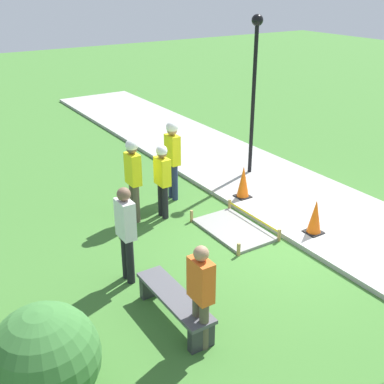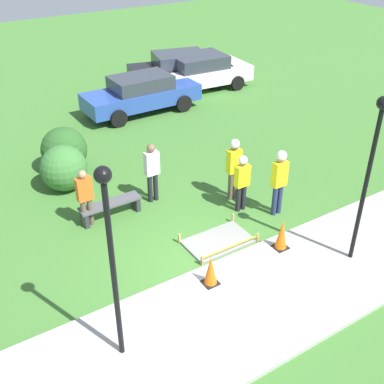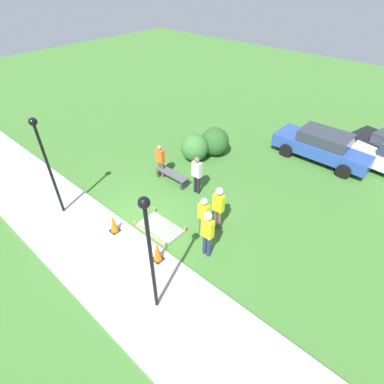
# 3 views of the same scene
# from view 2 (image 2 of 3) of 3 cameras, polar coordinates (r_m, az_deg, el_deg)

# --- Properties ---
(ground_plane) EXTENTS (60.00, 60.00, 0.00)m
(ground_plane) POSITION_cam_2_polar(r_m,az_deg,el_deg) (11.42, 1.52, -9.05)
(ground_plane) COLOR #3D702D
(sidewalk) EXTENTS (28.00, 3.05, 0.10)m
(sidewalk) POSITION_cam_2_polar(r_m,az_deg,el_deg) (10.49, 6.30, -13.35)
(sidewalk) COLOR #9E9E99
(sidewalk) RESTS_ON ground_plane
(wet_concrete_patch) EXTENTS (1.72, 1.08, 0.27)m
(wet_concrete_patch) POSITION_cam_2_polar(r_m,az_deg,el_deg) (12.20, 3.14, -5.86)
(wet_concrete_patch) COLOR gray
(wet_concrete_patch) RESTS_ON ground_plane
(traffic_cone_near_patch) EXTENTS (0.34, 0.34, 0.74)m
(traffic_cone_near_patch) POSITION_cam_2_polar(r_m,az_deg,el_deg) (10.66, 2.23, -9.26)
(traffic_cone_near_patch) COLOR black
(traffic_cone_near_patch) RESTS_ON sidewalk
(traffic_cone_far_patch) EXTENTS (0.34, 0.34, 0.78)m
(traffic_cone_far_patch) POSITION_cam_2_polar(r_m,az_deg,el_deg) (11.84, 10.59, -4.99)
(traffic_cone_far_patch) COLOR black
(traffic_cone_far_patch) RESTS_ON sidewalk
(park_bench) EXTENTS (1.70, 0.44, 0.46)m
(park_bench) POSITION_cam_2_polar(r_m,az_deg,el_deg) (13.15, -9.64, -1.72)
(park_bench) COLOR #2D2D33
(park_bench) RESTS_ON ground_plane
(worker_supervisor) EXTENTS (0.40, 0.27, 1.87)m
(worker_supervisor) POSITION_cam_2_polar(r_m,az_deg,el_deg) (13.44, 5.00, 3.37)
(worker_supervisor) COLOR brown
(worker_supervisor) RESTS_ON ground_plane
(worker_assistant) EXTENTS (0.40, 0.24, 1.67)m
(worker_assistant) POSITION_cam_2_polar(r_m,az_deg,el_deg) (13.00, 5.95, 1.56)
(worker_assistant) COLOR black
(worker_assistant) RESTS_ON ground_plane
(worker_trainee) EXTENTS (0.40, 0.28, 1.92)m
(worker_trainee) POSITION_cam_2_polar(r_m,az_deg,el_deg) (12.88, 10.33, 1.83)
(worker_trainee) COLOR navy
(worker_trainee) RESTS_ON ground_plane
(bystander_in_orange_shirt) EXTENTS (0.40, 0.22, 1.65)m
(bystander_in_orange_shirt) POSITION_cam_2_polar(r_m,az_deg,el_deg) (12.61, -12.57, -0.38)
(bystander_in_orange_shirt) COLOR brown
(bystander_in_orange_shirt) RESTS_ON ground_plane
(bystander_in_gray_shirt) EXTENTS (0.40, 0.23, 1.78)m
(bystander_in_gray_shirt) POSITION_cam_2_polar(r_m,az_deg,el_deg) (13.38, -4.77, 2.70)
(bystander_in_gray_shirt) COLOR black
(bystander_in_gray_shirt) RESTS_ON ground_plane
(lamppost_near) EXTENTS (0.28, 0.28, 4.00)m
(lamppost_near) POSITION_cam_2_polar(r_m,az_deg,el_deg) (10.85, 20.49, 3.66)
(lamppost_near) COLOR black
(lamppost_near) RESTS_ON sidewalk
(lamppost_far) EXTENTS (0.28, 0.28, 3.95)m
(lamppost_far) POSITION_cam_2_polar(r_m,az_deg,el_deg) (7.89, -9.69, -5.80)
(lamppost_far) COLOR black
(lamppost_far) RESTS_ON sidewalk
(parked_car_white) EXTENTS (4.80, 2.49, 1.53)m
(parked_car_white) POSITION_cam_2_polar(r_m,az_deg,el_deg) (22.37, 0.79, 14.10)
(parked_car_white) COLOR white
(parked_car_white) RESTS_ON ground_plane
(parked_car_blue) EXTENTS (4.69, 1.96, 1.50)m
(parked_car_blue) POSITION_cam_2_polar(r_m,az_deg,el_deg) (19.76, -6.02, 11.54)
(parked_car_blue) COLOR #28479E
(parked_car_blue) RESTS_ON ground_plane
(parked_car_black) EXTENTS (4.89, 2.99, 1.54)m
(parked_car_black) POSITION_cam_2_polar(r_m,az_deg,el_deg) (22.70, -1.43, 14.36)
(parked_car_black) COLOR black
(parked_car_black) RESTS_ON ground_plane
(shrub_rounded_near) EXTENTS (1.37, 1.37, 1.37)m
(shrub_rounded_near) POSITION_cam_2_polar(r_m,az_deg,el_deg) (14.58, -14.95, 2.76)
(shrub_rounded_near) COLOR #387033
(shrub_rounded_near) RESTS_ON ground_plane
(shrub_rounded_mid) EXTENTS (1.44, 1.44, 1.44)m
(shrub_rounded_mid) POSITION_cam_2_polar(r_m,az_deg,el_deg) (15.62, -14.91, 4.87)
(shrub_rounded_mid) COLOR #285623
(shrub_rounded_mid) RESTS_ON ground_plane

